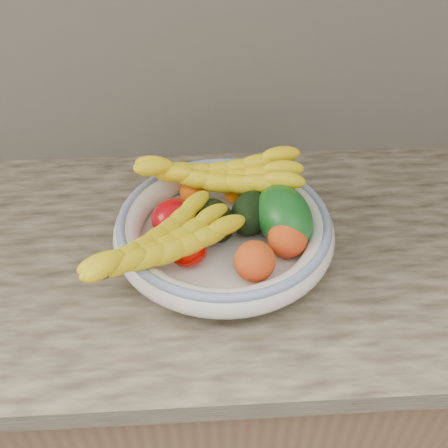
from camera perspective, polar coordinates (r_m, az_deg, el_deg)
kitchen_counter at (r=1.27m, az=-0.07°, el=-16.36°), size 2.44×0.66×1.40m
fruit_bowl at (r=0.88m, az=0.00°, el=-0.56°), size 0.39×0.39×0.08m
clementine_back_left at (r=0.96m, az=-3.46°, el=3.70°), size 0.07×0.07×0.05m
clementine_back_right at (r=0.96m, az=1.52°, el=3.59°), size 0.06×0.06×0.04m
tomato_left at (r=0.89m, az=-5.65°, el=0.50°), size 0.08×0.08×0.07m
tomato_near_left at (r=0.83m, az=-4.19°, el=-2.86°), size 0.07×0.07×0.06m
avocado_center at (r=0.88m, az=-1.05°, el=0.42°), size 0.09×0.11×0.07m
avocado_right at (r=0.90m, az=3.13°, el=1.30°), size 0.10×0.12×0.07m
green_mango at (r=0.87m, az=6.80°, el=0.85°), size 0.15×0.16×0.12m
peach_front at (r=0.80m, az=3.53°, el=-4.25°), size 0.08×0.08×0.07m
peach_right at (r=0.84m, az=7.27°, el=-1.60°), size 0.09×0.09×0.07m
banana_bunch_back at (r=0.94m, az=-0.63°, el=5.19°), size 0.34×0.14×0.09m
banana_bunch_front at (r=0.81m, az=-7.14°, el=-2.73°), size 0.30×0.28×0.08m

